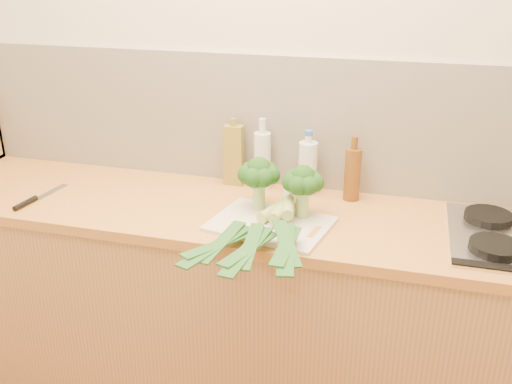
{
  "coord_description": "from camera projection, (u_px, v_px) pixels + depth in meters",
  "views": [
    {
      "loc": [
        0.55,
        -0.71,
        1.81
      ],
      "look_at": [
        0.05,
        1.1,
        1.02
      ],
      "focal_mm": 40.0,
      "sensor_mm": 36.0,
      "label": 1
    }
  ],
  "objects": [
    {
      "name": "amber_bottle",
      "position": [
        352.0,
        173.0,
        2.24
      ],
      "size": [
        0.06,
        0.06,
        0.26
      ],
      "color": "brown",
      "rests_on": "counter"
    },
    {
      "name": "room_shell",
      "position": [
        269.0,
        122.0,
        2.34
      ],
      "size": [
        3.5,
        3.5,
        3.5
      ],
      "color": "beige",
      "rests_on": "ground"
    },
    {
      "name": "leek_front",
      "position": [
        264.0,
        217.0,
        2.04
      ],
      "size": [
        0.29,
        0.7,
        0.04
      ],
      "rotation": [
        0.0,
        0.0,
        -0.34
      ],
      "color": "white",
      "rests_on": "chopping_board"
    },
    {
      "name": "oil_tin",
      "position": [
        234.0,
        155.0,
        2.38
      ],
      "size": [
        0.08,
        0.05,
        0.29
      ],
      "color": "olive",
      "rests_on": "counter"
    },
    {
      "name": "glass_bottle",
      "position": [
        262.0,
        160.0,
        2.34
      ],
      "size": [
        0.07,
        0.07,
        0.3
      ],
      "color": "silver",
      "rests_on": "counter"
    },
    {
      "name": "leek_mid",
      "position": [
        274.0,
        219.0,
        1.99
      ],
      "size": [
        0.13,
        0.69,
        0.04
      ],
      "rotation": [
        0.0,
        0.0,
        -0.1
      ],
      "color": "white",
      "rests_on": "chopping_board"
    },
    {
      "name": "broccoli_left",
      "position": [
        259.0,
        174.0,
        2.11
      ],
      "size": [
        0.16,
        0.16,
        0.2
      ],
      "color": "#9EC673",
      "rests_on": "chopping_board"
    },
    {
      "name": "chefs_knife",
      "position": [
        32.0,
        200.0,
        2.25
      ],
      "size": [
        0.06,
        0.29,
        0.02
      ],
      "rotation": [
        0.0,
        0.0,
        -0.12
      ],
      "color": "silver",
      "rests_on": "counter"
    },
    {
      "name": "counter",
      "position": [
        250.0,
        308.0,
        2.36
      ],
      "size": [
        3.2,
        0.62,
        0.9
      ],
      "color": "#B9814D",
      "rests_on": "ground"
    },
    {
      "name": "leek_back",
      "position": [
        288.0,
        217.0,
        1.96
      ],
      "size": [
        0.18,
        0.64,
        0.04
      ],
      "rotation": [
        0.0,
        0.0,
        0.2
      ],
      "color": "white",
      "rests_on": "chopping_board"
    },
    {
      "name": "broccoli_right",
      "position": [
        303.0,
        182.0,
        2.05
      ],
      "size": [
        0.15,
        0.15,
        0.2
      ],
      "color": "#9EC673",
      "rests_on": "chopping_board"
    },
    {
      "name": "chopping_board",
      "position": [
        270.0,
        224.0,
        2.06
      ],
      "size": [
        0.46,
        0.38,
        0.01
      ],
      "primitive_type": "cube",
      "rotation": [
        0.0,
        0.0,
        -0.19
      ],
      "color": "beige",
      "rests_on": "counter"
    },
    {
      "name": "water_bottle",
      "position": [
        308.0,
        170.0,
        2.29
      ],
      "size": [
        0.08,
        0.08,
        0.25
      ],
      "color": "silver",
      "rests_on": "counter"
    }
  ]
}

